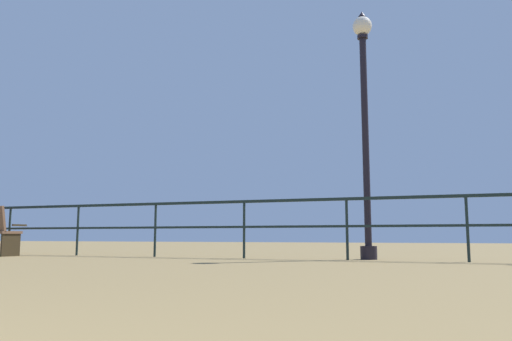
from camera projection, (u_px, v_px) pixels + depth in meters
name	position (u px, v px, depth m)	size (l,w,h in m)	color
pier_railing	(347.00, 214.00, 8.14)	(21.66, 0.05, 1.01)	black
lamppost_center	(365.00, 110.00, 8.56)	(0.34, 0.34, 4.29)	black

